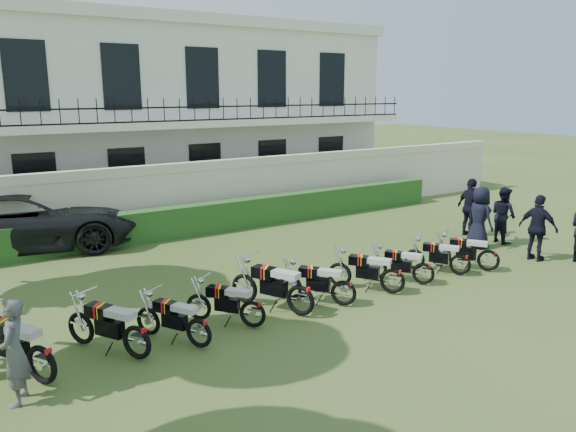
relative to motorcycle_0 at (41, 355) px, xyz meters
name	(u,v)px	position (x,y,z in m)	size (l,w,h in m)	color
ground	(334,299)	(6.28, 0.48, -0.52)	(100.00, 100.00, 0.00)	#3D5120
perimeter_wall	(191,195)	(6.28, 8.48, 0.65)	(30.00, 0.35, 2.30)	beige
hedge	(228,215)	(7.28, 7.68, -0.02)	(18.00, 0.60, 1.00)	#1B4819
building	(131,114)	(6.28, 14.44, 3.19)	(20.40, 9.60, 7.40)	silver
motorcycle_0	(41,355)	(0.00, 0.00, 0.00)	(1.13, 1.85, 1.14)	black
motorcycle_1	(136,334)	(1.56, 0.01, -0.03)	(1.07, 1.75, 1.07)	black
motorcycle_2	(199,326)	(2.66, -0.16, -0.08)	(0.94, 1.57, 0.96)	black
motorcycle_3	(253,308)	(3.94, 0.09, -0.08)	(1.15, 1.43, 0.96)	black
motorcycle_4	(301,293)	(5.07, 0.07, 0.00)	(1.05, 1.92, 1.14)	black
motorcycle_5	(344,287)	(6.18, 0.01, -0.07)	(1.20, 1.48, 0.99)	black
motorcycle_6	(393,275)	(7.61, -0.01, -0.05)	(1.14, 1.59, 1.02)	black
motorcycle_7	(424,268)	(8.68, 0.04, -0.09)	(1.01, 1.48, 0.94)	black
motorcycle_8	(460,260)	(10.01, 0.04, -0.09)	(0.99, 1.48, 0.93)	black
motorcycle_9	(489,255)	(10.88, -0.15, -0.07)	(1.12, 1.51, 0.98)	black
suv	(25,221)	(1.08, 8.68, 0.37)	(2.95, 6.41, 1.78)	black
inspector	(14,352)	(-0.40, -0.33, 0.31)	(0.61, 0.40, 1.67)	#57565B
officer_2	(538,228)	(12.86, -0.21, 0.41)	(1.09, 0.45, 1.86)	black
officer_3	(480,217)	(12.58, 1.54, 0.41)	(0.91, 0.59, 1.86)	black
officer_4	(503,215)	(13.71, 1.54, 0.35)	(0.85, 0.66, 1.75)	black
officer_5	(470,208)	(13.45, 2.59, 0.43)	(1.11, 0.46, 1.90)	black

